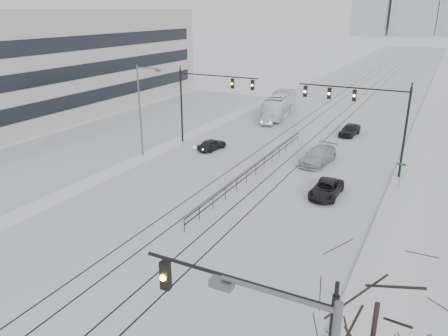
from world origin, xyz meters
TOP-DOWN VIEW (x-y plane):
  - road at (0.00, 60.00)m, footprint 22.00×260.00m
  - sidewalk_east at (13.50, 60.00)m, footprint 5.00×260.00m
  - curb at (11.05, 60.00)m, footprint 0.10×260.00m
  - parking_strip at (-20.00, 35.00)m, footprint 14.00×60.00m
  - tram_rails at (-0.00, 40.00)m, footprint 5.30×180.00m
  - office_building at (-37.97, 35.00)m, footprint 20.20×62.20m
  - traffic_mast_ne at (8.15, 34.99)m, footprint 9.60×0.37m
  - traffic_mast_nw at (-8.52, 36.00)m, footprint 9.10×0.37m
  - street_light_west at (-12.20, 30.00)m, footprint 2.73×0.25m
  - bare_tree at (13.20, 9.00)m, footprint 4.40×4.40m
  - median_fence at (0.00, 30.00)m, footprint 0.06×24.00m
  - street_sign at (11.80, 32.00)m, footprint 0.70×0.06m
  - sedan_sb_inner at (-7.06, 34.75)m, footprint 2.08×3.77m
  - sedan_sb_outer at (-5.88, 47.98)m, footprint 2.36×4.56m
  - sedan_nb_front at (6.82, 28.21)m, footprint 2.06×4.41m
  - sedan_nb_right at (4.07, 35.63)m, footprint 2.80×5.56m
  - sedan_nb_far at (4.66, 47.04)m, footprint 2.09×4.24m
  - box_truck at (-6.26, 52.81)m, footprint 4.17×11.37m

SIDE VIEW (x-z plane):
  - road at x=0.00m, z-range 0.00..0.02m
  - parking_strip at x=-20.00m, z-range 0.00..0.03m
  - tram_rails at x=0.00m, z-range 0.02..0.03m
  - curb at x=11.05m, z-range 0.00..0.12m
  - sidewalk_east at x=13.50m, z-range 0.00..0.16m
  - median_fence at x=0.00m, z-range 0.03..1.03m
  - sedan_sb_inner at x=-7.06m, z-range 0.00..1.21m
  - sedan_nb_front at x=6.82m, z-range 0.00..1.22m
  - sedan_nb_far at x=4.66m, z-range 0.00..1.39m
  - sedan_sb_outer at x=-5.88m, z-range 0.00..1.43m
  - sedan_nb_right at x=4.07m, z-range 0.00..1.55m
  - box_truck at x=-6.26m, z-range 0.00..3.10m
  - street_sign at x=11.80m, z-range 0.41..2.81m
  - bare_tree at x=13.20m, z-range 1.44..7.54m
  - street_light_west at x=-12.20m, z-range 0.71..9.71m
  - traffic_mast_nw at x=-8.52m, z-range 1.57..9.57m
  - traffic_mast_ne at x=8.15m, z-range 1.76..9.76m
  - office_building at x=-37.97m, z-range 0.01..14.12m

